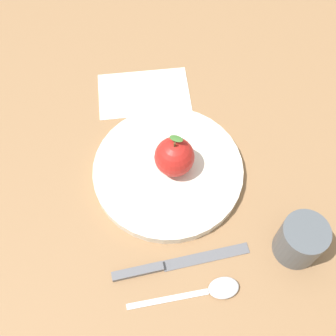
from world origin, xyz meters
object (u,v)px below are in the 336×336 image
dinner_plate (168,170)px  cup (301,239)px  apple (175,157)px  spoon (211,290)px  linen_napkin (144,93)px  knife (169,265)px

dinner_plate → cup: (-0.08, -0.23, 0.03)m
apple → spoon: apple is taller
cup → linen_napkin: cup is taller
cup → apple: bearing=68.2°
knife → linen_napkin: size_ratio=1.16×
dinner_plate → apple: apple is taller
apple → knife: apple is taller
dinner_plate → spoon: 0.22m
knife → spoon: spoon is taller
apple → knife: 0.18m
apple → spoon: 0.22m
dinner_plate → linen_napkin: dinner_plate is taller
apple → spoon: size_ratio=0.47×
linen_napkin → dinner_plate: bearing=-150.8°
knife → linen_napkin: (0.33, 0.13, -0.00)m
dinner_plate → apple: (0.01, -0.01, 0.04)m
dinner_plate → cup: 0.25m
spoon → linen_napkin: spoon is taller
apple → spoon: (-0.19, -0.11, -0.05)m
cup → knife: size_ratio=0.38×
dinner_plate → knife: size_ratio=1.27×
cup → spoon: 0.16m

